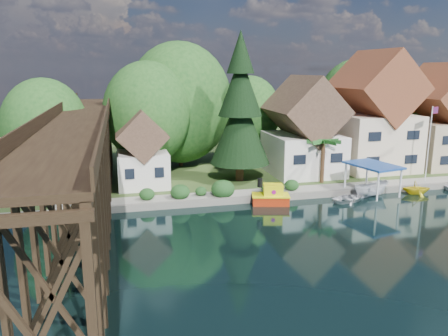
{
  "coord_description": "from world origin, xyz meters",
  "views": [
    {
      "loc": [
        -13.13,
        -29.24,
        12.13
      ],
      "look_at": [
        -4.62,
        6.0,
        3.91
      ],
      "focal_mm": 35.0,
      "sensor_mm": 36.0,
      "label": 1
    }
  ],
  "objects_px": {
    "boat_white_a": "(350,197)",
    "boat_canopy": "(372,183)",
    "house_left": "(303,133)",
    "house_center": "(373,119)",
    "shed": "(142,154)",
    "conifer": "(240,110)",
    "palm_tree": "(324,143)",
    "trestle_bridge": "(83,160)",
    "boat_yellow": "(416,187)",
    "house_right": "(441,123)",
    "tugboat": "(271,196)",
    "flagpole": "(430,136)"
  },
  "relations": [
    {
      "from": "trestle_bridge",
      "to": "house_left",
      "type": "relative_size",
      "value": 4.01
    },
    {
      "from": "conifer",
      "to": "tugboat",
      "type": "relative_size",
      "value": 4.12
    },
    {
      "from": "house_left",
      "to": "boat_white_a",
      "type": "bearing_deg",
      "value": -86.14
    },
    {
      "from": "house_left",
      "to": "palm_tree",
      "type": "relative_size",
      "value": 2.27
    },
    {
      "from": "shed",
      "to": "conifer",
      "type": "xyz_separation_m",
      "value": [
        10.15,
        -0.03,
        4.14
      ]
    },
    {
      "from": "shed",
      "to": "boat_yellow",
      "type": "relative_size",
      "value": 2.85
    },
    {
      "from": "tugboat",
      "to": "shed",
      "type": "bearing_deg",
      "value": 146.44
    },
    {
      "from": "palm_tree",
      "to": "boat_yellow",
      "type": "distance_m",
      "value": 10.06
    },
    {
      "from": "trestle_bridge",
      "to": "tugboat",
      "type": "distance_m",
      "value": 16.86
    },
    {
      "from": "tugboat",
      "to": "house_center",
      "type": "bearing_deg",
      "value": 30.49
    },
    {
      "from": "house_center",
      "to": "tugboat",
      "type": "bearing_deg",
      "value": -149.51
    },
    {
      "from": "conifer",
      "to": "shed",
      "type": "bearing_deg",
      "value": 179.8
    },
    {
      "from": "trestle_bridge",
      "to": "boat_white_a",
      "type": "relative_size",
      "value": 12.62
    },
    {
      "from": "house_center",
      "to": "palm_tree",
      "type": "relative_size",
      "value": 2.86
    },
    {
      "from": "trestle_bridge",
      "to": "boat_white_a",
      "type": "bearing_deg",
      "value": 2.68
    },
    {
      "from": "house_left",
      "to": "boat_yellow",
      "type": "height_order",
      "value": "house_left"
    },
    {
      "from": "conifer",
      "to": "palm_tree",
      "type": "xyz_separation_m",
      "value": [
        8.14,
        -2.94,
        -3.22
      ]
    },
    {
      "from": "shed",
      "to": "palm_tree",
      "type": "relative_size",
      "value": 1.61
    },
    {
      "from": "boat_white_a",
      "to": "boat_canopy",
      "type": "relative_size",
      "value": 0.62
    },
    {
      "from": "shed",
      "to": "conifer",
      "type": "bearing_deg",
      "value": -0.2
    },
    {
      "from": "house_center",
      "to": "boat_white_a",
      "type": "distance_m",
      "value": 14.52
    },
    {
      "from": "palm_tree",
      "to": "house_center",
      "type": "bearing_deg",
      "value": 29.72
    },
    {
      "from": "house_right",
      "to": "shed",
      "type": "xyz_separation_m",
      "value": [
        -36.0,
        -1.5,
        -1.95
      ]
    },
    {
      "from": "trestle_bridge",
      "to": "palm_tree",
      "type": "xyz_separation_m",
      "value": [
        23.29,
        6.36,
        -0.61
      ]
    },
    {
      "from": "tugboat",
      "to": "boat_white_a",
      "type": "bearing_deg",
      "value": -6.47
    },
    {
      "from": "trestle_bridge",
      "to": "house_left",
      "type": "height_order",
      "value": "house_left"
    },
    {
      "from": "trestle_bridge",
      "to": "flagpole",
      "type": "distance_m",
      "value": 34.69
    },
    {
      "from": "house_right",
      "to": "boat_white_a",
      "type": "height_order",
      "value": "house_right"
    },
    {
      "from": "house_left",
      "to": "flagpole",
      "type": "distance_m",
      "value": 13.11
    },
    {
      "from": "house_right",
      "to": "conifer",
      "type": "bearing_deg",
      "value": -176.6
    },
    {
      "from": "house_left",
      "to": "house_center",
      "type": "relative_size",
      "value": 0.79
    },
    {
      "from": "house_center",
      "to": "boat_white_a",
      "type": "bearing_deg",
      "value": -129.22
    },
    {
      "from": "house_right",
      "to": "boat_yellow",
      "type": "bearing_deg",
      "value": -136.91
    },
    {
      "from": "trestle_bridge",
      "to": "boat_yellow",
      "type": "bearing_deg",
      "value": 3.12
    },
    {
      "from": "trestle_bridge",
      "to": "tugboat",
      "type": "relative_size",
      "value": 11.75
    },
    {
      "from": "boat_white_a",
      "to": "boat_canopy",
      "type": "height_order",
      "value": "boat_canopy"
    },
    {
      "from": "house_right",
      "to": "boat_yellow",
      "type": "relative_size",
      "value": 4.52
    },
    {
      "from": "conifer",
      "to": "boat_white_a",
      "type": "height_order",
      "value": "conifer"
    },
    {
      "from": "house_left",
      "to": "tugboat",
      "type": "bearing_deg",
      "value": -127.9
    },
    {
      "from": "house_left",
      "to": "boat_canopy",
      "type": "relative_size",
      "value": 1.96
    },
    {
      "from": "flagpole",
      "to": "trestle_bridge",
      "type": "bearing_deg",
      "value": -172.74
    },
    {
      "from": "conifer",
      "to": "boat_canopy",
      "type": "relative_size",
      "value": 2.76
    },
    {
      "from": "shed",
      "to": "boat_canopy",
      "type": "bearing_deg",
      "value": -18.87
    },
    {
      "from": "shed",
      "to": "boat_white_a",
      "type": "relative_size",
      "value": 2.24
    },
    {
      "from": "house_center",
      "to": "tugboat",
      "type": "height_order",
      "value": "house_center"
    },
    {
      "from": "house_right",
      "to": "flagpole",
      "type": "xyz_separation_m",
      "value": [
        -6.59,
        -6.45,
        -0.41
      ]
    },
    {
      "from": "trestle_bridge",
      "to": "house_center",
      "type": "relative_size",
      "value": 3.18
    },
    {
      "from": "house_left",
      "to": "house_right",
      "type": "xyz_separation_m",
      "value": [
        18.0,
        0.0,
        0.64
      ]
    },
    {
      "from": "palm_tree",
      "to": "tugboat",
      "type": "bearing_deg",
      "value": -148.59
    },
    {
      "from": "trestle_bridge",
      "to": "house_left",
      "type": "xyz_separation_m",
      "value": [
        23.0,
        10.83,
        -0.21
      ]
    }
  ]
}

